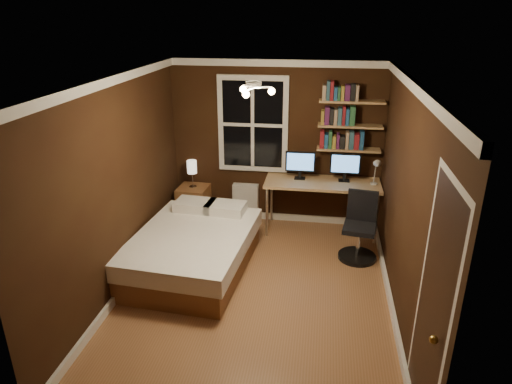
# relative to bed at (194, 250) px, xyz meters

# --- Properties ---
(floor) EXTENTS (4.20, 4.20, 0.00)m
(floor) POSITION_rel_bed_xyz_m (0.87, -0.41, -0.28)
(floor) COLOR brown
(floor) RESTS_ON ground
(wall_back) EXTENTS (3.20, 0.04, 2.50)m
(wall_back) POSITION_rel_bed_xyz_m (0.87, 1.69, 0.97)
(wall_back) COLOR black
(wall_back) RESTS_ON ground
(wall_left) EXTENTS (0.04, 4.20, 2.50)m
(wall_left) POSITION_rel_bed_xyz_m (-0.73, -0.41, 0.97)
(wall_left) COLOR black
(wall_left) RESTS_ON ground
(wall_right) EXTENTS (0.04, 4.20, 2.50)m
(wall_right) POSITION_rel_bed_xyz_m (2.47, -0.41, 0.97)
(wall_right) COLOR black
(wall_right) RESTS_ON ground
(ceiling) EXTENTS (3.20, 4.20, 0.02)m
(ceiling) POSITION_rel_bed_xyz_m (0.87, -0.41, 2.22)
(ceiling) COLOR white
(ceiling) RESTS_ON wall_back
(window) EXTENTS (1.06, 0.06, 1.46)m
(window) POSITION_rel_bed_xyz_m (0.52, 1.65, 1.27)
(window) COLOR silver
(window) RESTS_ON wall_back
(door) EXTENTS (0.03, 0.82, 2.05)m
(door) POSITION_rel_bed_xyz_m (2.46, -1.96, 0.75)
(door) COLOR black
(door) RESTS_ON ground
(door_knob) EXTENTS (0.06, 0.06, 0.06)m
(door_knob) POSITION_rel_bed_xyz_m (2.42, -2.26, 0.72)
(door_knob) COLOR gold
(door_knob) RESTS_ON door
(ceiling_fixture) EXTENTS (0.44, 0.44, 0.18)m
(ceiling_fixture) POSITION_rel_bed_xyz_m (0.87, -0.51, 2.12)
(ceiling_fixture) COLOR beige
(ceiling_fixture) RESTS_ON ceiling
(bookshelf_lower) EXTENTS (0.92, 0.22, 0.03)m
(bookshelf_lower) POSITION_rel_bed_xyz_m (1.95, 1.57, 0.97)
(bookshelf_lower) COLOR tan
(bookshelf_lower) RESTS_ON wall_back
(books_row_lower) EXTENTS (0.60, 0.16, 0.23)m
(books_row_lower) POSITION_rel_bed_xyz_m (1.95, 1.57, 1.10)
(books_row_lower) COLOR maroon
(books_row_lower) RESTS_ON bookshelf_lower
(bookshelf_middle) EXTENTS (0.92, 0.22, 0.03)m
(bookshelf_middle) POSITION_rel_bed_xyz_m (1.95, 1.57, 1.32)
(bookshelf_middle) COLOR tan
(bookshelf_middle) RESTS_ON wall_back
(books_row_middle) EXTENTS (0.48, 0.16, 0.23)m
(books_row_middle) POSITION_rel_bed_xyz_m (1.95, 1.57, 1.45)
(books_row_middle) COLOR navy
(books_row_middle) RESTS_ON bookshelf_middle
(bookshelf_upper) EXTENTS (0.92, 0.22, 0.03)m
(bookshelf_upper) POSITION_rel_bed_xyz_m (1.95, 1.57, 1.67)
(bookshelf_upper) COLOR tan
(bookshelf_upper) RESTS_ON wall_back
(books_row_upper) EXTENTS (0.54, 0.16, 0.23)m
(books_row_upper) POSITION_rel_bed_xyz_m (1.95, 1.57, 1.80)
(books_row_upper) COLOR #275B36
(books_row_upper) RESTS_ON bookshelf_upper
(bed) EXTENTS (1.54, 2.03, 0.65)m
(bed) POSITION_rel_bed_xyz_m (0.00, 0.00, 0.00)
(bed) COLOR brown
(bed) RESTS_ON ground
(nightstand) EXTENTS (0.48, 0.48, 0.57)m
(nightstand) POSITION_rel_bed_xyz_m (-0.40, 1.44, 0.01)
(nightstand) COLOR brown
(nightstand) RESTS_ON ground
(bedside_lamp) EXTENTS (0.15, 0.15, 0.43)m
(bedside_lamp) POSITION_rel_bed_xyz_m (-0.40, 1.44, 0.51)
(bedside_lamp) COLOR white
(bedside_lamp) RESTS_ON nightstand
(radiator) EXTENTS (0.40, 0.14, 0.60)m
(radiator) POSITION_rel_bed_xyz_m (0.41, 1.58, 0.02)
(radiator) COLOR beige
(radiator) RESTS_ON ground
(desk) EXTENTS (1.69, 0.63, 0.80)m
(desk) POSITION_rel_bed_xyz_m (1.60, 1.35, 0.46)
(desk) COLOR tan
(desk) RESTS_ON ground
(monitor_left) EXTENTS (0.44, 0.12, 0.42)m
(monitor_left) POSITION_rel_bed_xyz_m (1.26, 1.44, 0.73)
(monitor_left) COLOR black
(monitor_left) RESTS_ON desk
(monitor_right) EXTENTS (0.44, 0.12, 0.42)m
(monitor_right) POSITION_rel_bed_xyz_m (1.91, 1.44, 0.73)
(monitor_right) COLOR black
(monitor_right) RESTS_ON desk
(desk_lamp) EXTENTS (0.14, 0.32, 0.44)m
(desk_lamp) POSITION_rel_bed_xyz_m (2.34, 1.28, 0.74)
(desk_lamp) COLOR silver
(desk_lamp) RESTS_ON desk
(office_chair) EXTENTS (0.51, 0.51, 0.93)m
(office_chair) POSITION_rel_bed_xyz_m (2.12, 0.63, 0.07)
(office_chair) COLOR black
(office_chair) RESTS_ON ground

